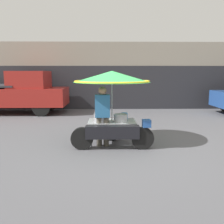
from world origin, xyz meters
TOP-DOWN VIEW (x-y plane):
  - ground_plane at (0.00, 0.00)m, footprint 36.00×36.00m
  - shopfront_building at (0.00, 7.84)m, footprint 28.00×2.06m
  - vendor_motorcycle_cart at (-0.19, 0.47)m, footprint 2.08×2.03m
  - vendor_person at (-0.44, 0.24)m, footprint 0.38×0.22m
  - pickup_truck at (-4.54, 5.54)m, footprint 4.87×1.85m

SIDE VIEW (x-z plane):
  - ground_plane at x=0.00m, z-range 0.00..0.00m
  - vendor_person at x=-0.44m, z-range 0.09..1.64m
  - pickup_truck at x=-4.54m, z-range -0.03..1.93m
  - vendor_motorcycle_cart at x=-0.19m, z-range 0.56..2.51m
  - shopfront_building at x=0.00m, z-range -0.01..3.41m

